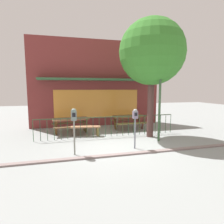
{
  "coord_description": "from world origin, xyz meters",
  "views": [
    {
      "loc": [
        -2.03,
        -6.83,
        2.29
      ],
      "look_at": [
        0.29,
        2.07,
        1.13
      ],
      "focal_mm": 30.11,
      "sensor_mm": 36.0,
      "label": 1
    }
  ],
  "objects_px": {
    "patio_bench": "(86,129)",
    "street_lamp": "(160,79)",
    "picnic_table_left": "(71,121)",
    "picnic_table_right": "(129,119)",
    "parking_meter_near": "(135,118)",
    "parking_meter_far": "(74,119)",
    "street_tree": "(152,53)"
  },
  "relations": [
    {
      "from": "patio_bench",
      "to": "street_lamp",
      "type": "relative_size",
      "value": 0.34
    },
    {
      "from": "picnic_table_left",
      "to": "street_lamp",
      "type": "bearing_deg",
      "value": -33.39
    },
    {
      "from": "picnic_table_left",
      "to": "picnic_table_right",
      "type": "xyz_separation_m",
      "value": [
        3.19,
        0.13,
        0.0
      ]
    },
    {
      "from": "picnic_table_left",
      "to": "parking_meter_near",
      "type": "distance_m",
      "value": 3.92
    },
    {
      "from": "parking_meter_far",
      "to": "parking_meter_near",
      "type": "bearing_deg",
      "value": 3.14
    },
    {
      "from": "picnic_table_left",
      "to": "patio_bench",
      "type": "height_order",
      "value": "picnic_table_left"
    },
    {
      "from": "street_tree",
      "to": "parking_meter_near",
      "type": "bearing_deg",
      "value": -132.23
    },
    {
      "from": "picnic_table_left",
      "to": "street_tree",
      "type": "height_order",
      "value": "street_tree"
    },
    {
      "from": "parking_meter_far",
      "to": "street_lamp",
      "type": "height_order",
      "value": "street_lamp"
    },
    {
      "from": "picnic_table_left",
      "to": "parking_meter_far",
      "type": "height_order",
      "value": "parking_meter_far"
    },
    {
      "from": "picnic_table_right",
      "to": "street_tree",
      "type": "xyz_separation_m",
      "value": [
        0.43,
        -1.79,
        3.28
      ]
    },
    {
      "from": "patio_bench",
      "to": "street_lamp",
      "type": "xyz_separation_m",
      "value": [
        3.0,
        -1.63,
        2.35
      ]
    },
    {
      "from": "picnic_table_right",
      "to": "patio_bench",
      "type": "distance_m",
      "value": 2.69
    },
    {
      "from": "picnic_table_left",
      "to": "parking_meter_near",
      "type": "height_order",
      "value": "parking_meter_near"
    },
    {
      "from": "patio_bench",
      "to": "picnic_table_left",
      "type": "bearing_deg",
      "value": 130.48
    },
    {
      "from": "parking_meter_far",
      "to": "picnic_table_right",
      "type": "bearing_deg",
      "value": 46.8
    },
    {
      "from": "parking_meter_far",
      "to": "street_lamp",
      "type": "xyz_separation_m",
      "value": [
        3.67,
        0.86,
        1.45
      ]
    },
    {
      "from": "parking_meter_near",
      "to": "patio_bench",
      "type": "bearing_deg",
      "value": 123.97
    },
    {
      "from": "patio_bench",
      "to": "parking_meter_far",
      "type": "bearing_deg",
      "value": -105.15
    },
    {
      "from": "street_lamp",
      "to": "patio_bench",
      "type": "bearing_deg",
      "value": 151.4
    },
    {
      "from": "parking_meter_far",
      "to": "street_tree",
      "type": "relative_size",
      "value": 0.3
    },
    {
      "from": "parking_meter_near",
      "to": "street_tree",
      "type": "bearing_deg",
      "value": 47.77
    },
    {
      "from": "parking_meter_far",
      "to": "picnic_table_left",
      "type": "bearing_deg",
      "value": 89.85
    },
    {
      "from": "picnic_table_left",
      "to": "picnic_table_right",
      "type": "bearing_deg",
      "value": 2.34
    },
    {
      "from": "picnic_table_right",
      "to": "patio_bench",
      "type": "bearing_deg",
      "value": -160.13
    },
    {
      "from": "picnic_table_left",
      "to": "parking_meter_near",
      "type": "bearing_deg",
      "value": -54.31
    },
    {
      "from": "patio_bench",
      "to": "street_tree",
      "type": "height_order",
      "value": "street_tree"
    },
    {
      "from": "patio_bench",
      "to": "street_tree",
      "type": "relative_size",
      "value": 0.27
    },
    {
      "from": "patio_bench",
      "to": "street_lamp",
      "type": "height_order",
      "value": "street_lamp"
    },
    {
      "from": "street_lamp",
      "to": "picnic_table_left",
      "type": "bearing_deg",
      "value": 146.61
    },
    {
      "from": "picnic_table_right",
      "to": "street_tree",
      "type": "relative_size",
      "value": 0.33
    },
    {
      "from": "picnic_table_right",
      "to": "street_tree",
      "type": "distance_m",
      "value": 3.76
    }
  ]
}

